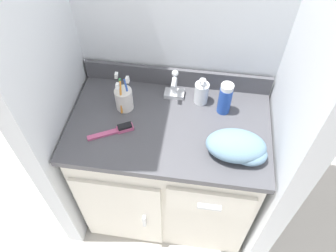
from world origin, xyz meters
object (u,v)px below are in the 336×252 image
object	(u,v)px
soap_dispenser	(201,92)
shaving_cream_can	(225,99)
hand_towel	(239,147)
hairbrush	(117,130)
toothbrush_cup	(124,98)

from	to	relation	value
soap_dispenser	shaving_cream_can	distance (m)	0.11
shaving_cream_can	hand_towel	xyz separation A→B (m)	(0.06, -0.23, -0.03)
soap_dispenser	shaving_cream_can	world-z (taller)	shaving_cream_can
soap_dispenser	hairbrush	bearing A→B (deg)	-145.59
hand_towel	shaving_cream_can	bearing A→B (deg)	105.82
toothbrush_cup	hairbrush	bearing A→B (deg)	-90.32
shaving_cream_can	hairbrush	size ratio (longest dim) A/B	0.83
toothbrush_cup	hand_towel	xyz separation A→B (m)	(0.50, -0.19, -0.01)
shaving_cream_can	hairbrush	xyz separation A→B (m)	(-0.43, -0.18, -0.07)
hairbrush	hand_towel	size ratio (longest dim) A/B	0.77
toothbrush_cup	soap_dispenser	bearing A→B (deg)	14.63
hairbrush	hand_towel	xyz separation A→B (m)	(0.50, -0.05, 0.04)
toothbrush_cup	shaving_cream_can	world-z (taller)	toothbrush_cup
hairbrush	toothbrush_cup	bearing A→B (deg)	62.08
toothbrush_cup	hand_towel	world-z (taller)	toothbrush_cup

